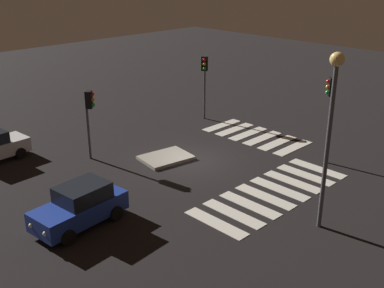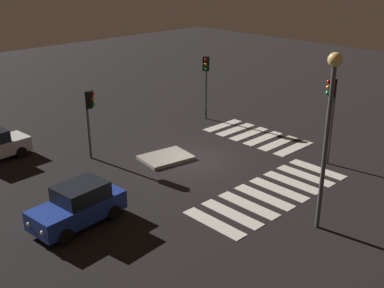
{
  "view_description": "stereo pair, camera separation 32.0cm",
  "coord_description": "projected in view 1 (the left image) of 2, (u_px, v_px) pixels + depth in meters",
  "views": [
    {
      "loc": [
        -17.16,
        -17.42,
        10.55
      ],
      "look_at": [
        0.0,
        0.0,
        1.0
      ],
      "focal_mm": 44.41,
      "sensor_mm": 36.0,
      "label": 1
    },
    {
      "loc": [
        -16.93,
        -17.64,
        10.55
      ],
      "look_at": [
        0.0,
        0.0,
        1.0
      ],
      "focal_mm": 44.41,
      "sensor_mm": 36.0,
      "label": 2
    }
  ],
  "objects": [
    {
      "name": "traffic_light_north",
      "position": [
        205.0,
        72.0,
        32.28
      ],
      "size": [
        0.53,
        0.54,
        4.44
      ],
      "rotation": [
        0.0,
        0.0,
        -2.46
      ],
      "color": "#47474C",
      "rests_on": "ground"
    },
    {
      "name": "traffic_light_west",
      "position": [
        89.0,
        108.0,
        25.82
      ],
      "size": [
        0.54,
        0.53,
        3.94
      ],
      "rotation": [
        0.0,
        0.0,
        -0.83
      ],
      "color": "#47474C",
      "rests_on": "ground"
    },
    {
      "name": "crosswalk_near",
      "position": [
        272.0,
        193.0,
        22.93
      ],
      "size": [
        8.75,
        3.2,
        0.02
      ],
      "color": "silver",
      "rests_on": "ground"
    },
    {
      "name": "traffic_light_east",
      "position": [
        331.0,
        100.0,
        25.03
      ],
      "size": [
        0.54,
        0.53,
        4.8
      ],
      "rotation": [
        0.0,
        0.0,
        2.33
      ],
      "color": "#47474C",
      "rests_on": "ground"
    },
    {
      "name": "crosswalk_side",
      "position": [
        255.0,
        136.0,
        30.31
      ],
      "size": [
        3.2,
        6.45,
        0.02
      ],
      "color": "silver",
      "rests_on": "ground"
    },
    {
      "name": "ground_plane",
      "position": [
        192.0,
        161.0,
        26.61
      ],
      "size": [
        80.0,
        80.0,
        0.0
      ],
      "primitive_type": "plane",
      "color": "black"
    },
    {
      "name": "street_lamp",
      "position": [
        331.0,
        112.0,
        18.25
      ],
      "size": [
        0.56,
        0.56,
        7.37
      ],
      "color": "#47474C",
      "rests_on": "ground"
    },
    {
      "name": "traffic_island",
      "position": [
        166.0,
        158.0,
        26.77
      ],
      "size": [
        3.0,
        2.43,
        0.18
      ],
      "color": "gray",
      "rests_on": "ground"
    },
    {
      "name": "car_blue",
      "position": [
        80.0,
        206.0,
        19.92
      ],
      "size": [
        4.21,
        2.23,
        1.78
      ],
      "rotation": [
        0.0,
        0.0,
        3.24
      ],
      "color": "#1E389E",
      "rests_on": "ground"
    }
  ]
}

